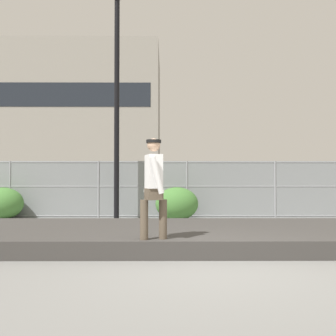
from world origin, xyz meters
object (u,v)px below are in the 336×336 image
Objects in this scene: parked_car_near at (104,190)px; street_lamp at (117,76)px; skater at (154,187)px; skateboard at (154,255)px; shrub_center at (177,204)px; shrub_left at (3,203)px; parked_car_mid at (251,190)px.

street_lamp is at bearing -73.80° from parked_car_near.
street_lamp reaches higher than skater.
shrub_center reaches higher than skateboard.
skater is at bearing -52.74° from shrub_left.
skater is at bearing -95.06° from shrub_center.
shrub_left is 0.98× the size of shrub_center.
street_lamp is at bearing 101.99° from skateboard.
parked_car_near is (-2.13, 9.02, 0.78)m from skateboard.
shrub_center is at bearing -4.63° from street_lamp.
skateboard is 10.20m from parked_car_mid.
street_lamp is 4.64m from parked_car_near.
skateboard is at bearing -52.74° from shrub_left.
parked_car_near is at bearing -174.67° from parked_car_mid.
shrub_left is at bearing -137.57° from parked_car_near.
parked_car_near is at bearing 132.27° from shrub_center.
parked_car_near is 5.66m from parked_car_mid.
skater is at bearing -110.17° from parked_car_mid.
street_lamp is 1.59× the size of parked_car_mid.
skater is 1.40× the size of shrub_center.
parked_car_near is (-2.13, 9.02, -0.29)m from skater.
parked_car_mid is at bearing 34.46° from street_lamp.
skateboard is 0.18× the size of parked_car_mid.
shrub_left is (-3.60, 0.24, -3.96)m from street_lamp.
shrub_left is (-8.43, -3.07, -0.34)m from parked_car_mid.
street_lamp is at bearing 175.37° from shrub_center.
skateboard is at bearing -63.43° from skater.
parked_car_near is 3.79m from shrub_left.
parked_car_mid is at bearing 5.33° from parked_car_near.
skater is 7.19m from street_lamp.
shrub_left is at bearing -159.96° from parked_car_mid.
parked_car_near is at bearing 103.31° from skater.
skateboard is at bearing -76.69° from parked_car_near.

